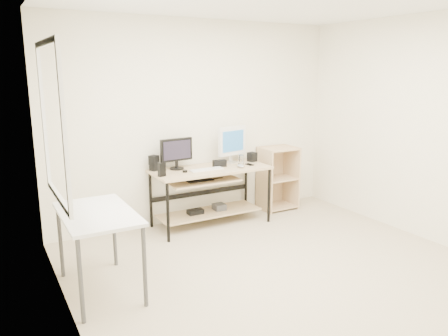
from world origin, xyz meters
TOP-DOWN VIEW (x-y plane):
  - room at (-0.14, 0.04)m, footprint 4.01×4.01m
  - desk at (-0.03, 1.66)m, footprint 1.50×0.65m
  - side_table at (-1.68, 0.60)m, footprint 0.60×1.00m
  - shelf_unit at (1.15, 1.82)m, footprint 0.50×0.40m
  - black_monitor at (-0.40, 1.82)m, footprint 0.43×0.18m
  - white_imac at (0.41, 1.81)m, footprint 0.46×0.15m
  - keyboard at (-0.09, 1.59)m, footprint 0.43×0.12m
  - mouse at (0.35, 1.50)m, footprint 0.08×0.13m
  - center_speaker at (0.14, 1.68)m, footprint 0.18×0.10m
  - speaker_left at (-0.67, 1.88)m, footprint 0.13×0.13m
  - speaker_right at (0.69, 1.75)m, footprint 0.13×0.13m
  - audio_controller at (-0.70, 1.55)m, footprint 0.09×0.07m
  - volume_puck at (-0.38, 1.61)m, footprint 0.07×0.07m
  - smartphone at (0.54, 1.58)m, footprint 0.07×0.13m
  - coaster at (0.39, 1.55)m, footprint 0.10×0.10m
  - drinking_glass at (0.39, 1.55)m, footprint 0.08×0.08m

SIDE VIEW (x-z plane):
  - shelf_unit at x=1.15m, z-range 0.00..0.90m
  - desk at x=-0.03m, z-range 0.16..0.91m
  - side_table at x=-1.68m, z-range 0.30..1.05m
  - coaster at x=0.39m, z-range 0.75..0.76m
  - smartphone at x=0.54m, z-range 0.75..0.76m
  - keyboard at x=-0.09m, z-range 0.75..0.76m
  - volume_puck at x=-0.38m, z-range 0.75..0.78m
  - mouse at x=0.35m, z-range 0.75..0.79m
  - center_speaker at x=0.14m, z-range 0.75..0.84m
  - speaker_right at x=0.69m, z-range 0.75..0.87m
  - drinking_glass at x=0.39m, z-range 0.76..0.90m
  - audio_controller at x=-0.70m, z-range 0.75..0.92m
  - speaker_left at x=-0.67m, z-range 0.75..0.95m
  - black_monitor at x=-0.40m, z-range 0.78..1.17m
  - white_imac at x=0.41m, z-range 0.79..1.28m
  - room at x=-0.14m, z-range 0.01..2.63m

